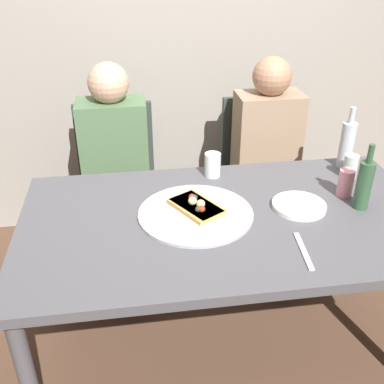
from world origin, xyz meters
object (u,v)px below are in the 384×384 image
Objects in this scene: dining_table at (228,231)px; pizza_slice_last at (198,206)px; guest_in_sweater at (115,166)px; wine_bottle at (364,184)px; wine_glass at (214,165)px; chair_left at (117,175)px; chair_right at (261,165)px; tumbler_far at (350,167)px; guest_in_beanie at (270,156)px; pizza_tray at (196,213)px; pizza_slice_extra at (195,206)px; table_knife at (303,251)px; plate_stack at (299,206)px; beer_bottle at (347,144)px; soda_can at (346,183)px.

pizza_slice_last reaches higher than dining_table.
wine_bottle is at bearing 144.66° from guest_in_sweater.
chair_left is at bearing 132.92° from wine_glass.
chair_right reaches higher than pizza_slice_last.
wine_bottle is 0.31× the size of chair_left.
guest_in_sweater is (-0.86, -0.15, 0.13)m from chair_right.
tumbler_far and wine_glass have the same top height.
chair_left is at bearing -10.03° from guest_in_beanie.
dining_table is 0.15m from pizza_tray.
dining_table is 0.84m from guest_in_sweater.
guest_in_beanie is (0.00, -0.15, 0.13)m from chair_right.
guest_in_beanie reaches higher than wine_bottle.
pizza_slice_last reaches higher than pizza_tray.
tumbler_far is (0.75, 0.19, 0.03)m from pizza_slice_extra.
wine_glass is 0.73m from chair_left.
tumbler_far is 0.13× the size of chair_left.
wine_glass is at bearing -155.97° from table_knife.
pizza_slice_extra is 0.43m from plate_stack.
dining_table is 0.77m from beer_bottle.
tumbler_far is 0.51× the size of table_knife.
tumbler_far is at bearing 58.13° from soda_can.
dining_table is 0.17m from pizza_slice_extra.
soda_can reaches higher than pizza_tray.
wine_glass is at bearing 169.86° from tumbler_far.
pizza_slice_last is 0.77m from tumbler_far.
pizza_slice_last is at bearing -165.73° from tumbler_far.
wine_bottle is 0.27m from plate_stack.
pizza_slice_extra is 1.16× the size of table_knife.
pizza_slice_last is at bearing -158.47° from beer_bottle.
chair_right is at bearing 56.75° from pizza_slice_extra.
soda_can is (0.66, 0.06, 0.06)m from pizza_tray.
pizza_slice_last is 2.09× the size of soda_can.
chair_right reaches higher than dining_table.
wine_bottle is 1.27× the size of plate_stack.
soda_can reaches higher than pizza_slice_last.
chair_right is at bearing 51.80° from wine_glass.
wine_glass is 0.59m from soda_can.
guest_in_beanie is (0.18, 0.98, -0.09)m from table_knife.
guest_in_beanie reaches higher than tumbler_far.
beer_bottle reaches higher than tumbler_far.
wine_bottle is at bearing 132.95° from table_knife.
pizza_slice_extra is 0.28× the size of chair_right.
guest_in_sweater reaches higher than soda_can.
plate_stack is at bearing 172.64° from wine_bottle.
guest_in_sweater is (-0.67, 0.98, -0.09)m from table_knife.
beer_bottle is 2.66× the size of tumbler_far.
chair_right reaches higher than plate_stack.
soda_can is (0.53, 0.09, 0.13)m from dining_table.
guest_in_beanie is at bearing 126.59° from beer_bottle.
wine_bottle reaches higher than chair_left.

